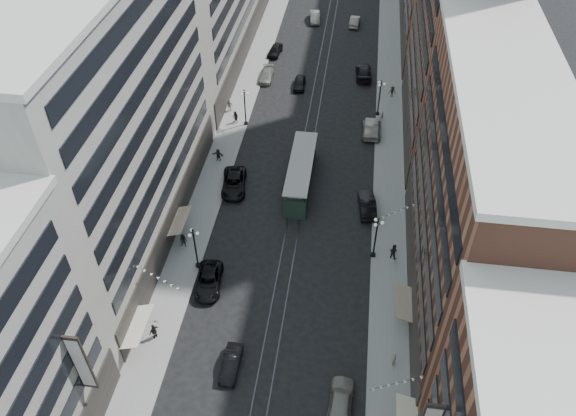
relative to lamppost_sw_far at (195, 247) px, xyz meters
The scene contains 34 objects.
ground 33.44m from the lamppost_sw_far, 73.96° to the left, with size 220.00×220.00×0.00m, color black.
sidewalk_west 42.15m from the lamppost_sw_far, 92.45° to the left, with size 4.00×180.00×0.15m, color gray.
sidewalk_east 46.70m from the lamppost_sw_far, 64.31° to the left, with size 4.00×180.00×0.15m, color gray.
rail_west 42.96m from the lamppost_sw_far, 78.56° to the left, with size 0.12×180.00×0.02m, color #2D2D33.
rail_east 43.26m from the lamppost_sw_far, 76.74° to the left, with size 0.12×180.00×0.02m, color #2D2D33.
building_west_mid 14.31m from the lamppost_sw_far, 147.34° to the left, with size 8.00×36.00×28.00m, color #9C988B.
building_east_mid 27.67m from the lamppost_sw_far, ahead, with size 8.00×30.00×24.00m, color brown.
lamppost_sw_far is the anchor object (origin of this frame).
lamppost_sw_mid 27.00m from the lamppost_sw_far, 90.00° to the left, with size 1.03×1.14×5.52m.
lamppost_se_far 18.83m from the lamppost_sw_far, 12.26° to the left, with size 1.03×1.14×5.52m.
lamppost_se_mid 36.91m from the lamppost_sw_far, 60.10° to the left, with size 1.03×1.14×5.52m.
streetcar 17.65m from the lamppost_sw_far, 58.47° to the left, with size 2.82×12.76×3.53m.
car_2 3.76m from the lamppost_sw_far, 53.41° to the right, with size 2.52×5.46×1.52m, color black.
car_4 21.34m from the lamppost_sw_far, 41.07° to the right, with size 2.09×5.19×1.77m, color slate.
car_5 13.17m from the lamppost_sw_far, 62.27° to the right, with size 1.48×4.23×1.39m, color black.
pedestrian_2 4.03m from the lamppost_sw_far, 130.64° to the left, with size 0.87×0.48×1.79m, color black.
pedestrian_4 22.57m from the lamppost_sw_far, 24.07° to the right, with size 0.89×0.41×1.52m, color beige.
car_7 13.47m from the lamppost_sw_far, 84.93° to the left, with size 2.82×6.12×1.70m, color black.
car_8 40.06m from the lamppost_sw_far, 88.85° to the left, with size 2.02×4.96×1.44m, color slate.
car_9 48.52m from the lamppost_sw_far, 88.91° to the left, with size 1.83×4.54×1.55m, color black.
car_10 21.02m from the lamppost_sw_far, 33.25° to the left, with size 1.83×5.24×1.73m, color black.
car_11 32.57m from the lamppost_sw_far, 57.20° to the left, with size 2.50×5.43×1.51m, color #66655A.
car_12 45.73m from the lamppost_sw_far, 69.50° to the left, with size 2.41×5.92×1.72m, color black.
car_13 38.86m from the lamppost_sw_far, 80.67° to the left, with size 1.72×4.28×1.46m, color black.
car_14 63.15m from the lamppost_sw_far, 77.46° to the left, with size 1.67×4.78×1.57m, color gray.
pedestrian_5 18.57m from the lamppost_sw_far, 96.16° to the left, with size 1.58×0.45×1.71m, color black.
pedestrian_6 30.34m from the lamppost_sw_far, 95.61° to the left, with size 1.08×0.49×1.85m, color #A29D86.
pedestrian_7 20.96m from the lamppost_sw_far, 11.11° to the left, with size 0.93×0.51×1.91m, color black.
pedestrian_8 36.10m from the lamppost_sw_far, 58.22° to the left, with size 0.57×0.37×1.55m, color #B4AD95.
pedestrian_9 42.49m from the lamppost_sw_far, 61.18° to the left, with size 1.11×0.46×1.71m, color black.
car_extra_0 32.52m from the lamppost_sw_far, 57.15° to the left, with size 1.83×5.25×1.73m, color gray.
car_extra_1 62.76m from the lamppost_sw_far, 84.25° to the left, with size 1.73×4.97×1.64m, color #66645B.
pedestrian_extra_0 27.28m from the lamppost_sw_far, 93.14° to the left, with size 0.88×0.48×1.81m, color black.
pedestrian_extra_1 9.63m from the lamppost_sw_far, 100.77° to the right, with size 1.08×0.49×1.85m, color black.
Camera 1 is at (5.58, -10.18, 45.03)m, focal length 35.00 mm.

